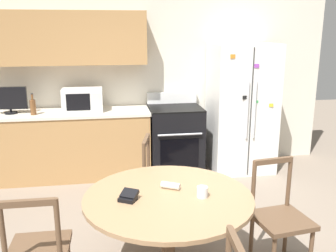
# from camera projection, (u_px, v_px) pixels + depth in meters

# --- Properties ---
(back_wall) EXTENTS (5.20, 0.44, 2.60)m
(back_wall) POSITION_uv_depth(u_px,v_px,m) (126.00, 67.00, 5.18)
(back_wall) COLOR silver
(back_wall) RESTS_ON ground_plane
(kitchen_counter) EXTENTS (2.19, 0.64, 0.90)m
(kitchen_counter) POSITION_uv_depth(u_px,v_px,m) (68.00, 144.00, 5.02)
(kitchen_counter) COLOR #AD7F4C
(kitchen_counter) RESTS_ON ground_plane
(refrigerator) EXTENTS (0.85, 0.74, 1.77)m
(refrigerator) POSITION_uv_depth(u_px,v_px,m) (241.00, 108.00, 5.21)
(refrigerator) COLOR white
(refrigerator) RESTS_ON ground_plane
(oven_range) EXTENTS (0.71, 0.68, 1.08)m
(oven_range) POSITION_uv_depth(u_px,v_px,m) (175.00, 139.00, 5.21)
(oven_range) COLOR black
(oven_range) RESTS_ON ground_plane
(microwave) EXTENTS (0.51, 0.35, 0.30)m
(microwave) POSITION_uv_depth(u_px,v_px,m) (83.00, 100.00, 4.91)
(microwave) COLOR white
(microwave) RESTS_ON kitchen_counter
(countertop_tv) EXTENTS (0.42, 0.16, 0.34)m
(countertop_tv) POSITION_uv_depth(u_px,v_px,m) (10.00, 99.00, 4.75)
(countertop_tv) COLOR black
(countertop_tv) RESTS_ON kitchen_counter
(counter_bottle) EXTENTS (0.07, 0.07, 0.27)m
(counter_bottle) POSITION_uv_depth(u_px,v_px,m) (33.00, 107.00, 4.70)
(counter_bottle) COLOR brown
(counter_bottle) RESTS_ON kitchen_counter
(dining_table) EXTENTS (1.29, 1.29, 0.73)m
(dining_table) POSITION_uv_depth(u_px,v_px,m) (168.00, 211.00, 2.86)
(dining_table) COLOR #997551
(dining_table) RESTS_ON ground_plane
(dining_chair_far) EXTENTS (0.50, 0.50, 0.90)m
(dining_chair_far) POSITION_uv_depth(u_px,v_px,m) (162.00, 182.00, 3.82)
(dining_chair_far) COLOR brown
(dining_chair_far) RESTS_ON ground_plane
(dining_chair_left) EXTENTS (0.42, 0.42, 0.90)m
(dining_chair_left) POSITION_uv_depth(u_px,v_px,m) (38.00, 251.00, 2.64)
(dining_chair_left) COLOR brown
(dining_chair_left) RESTS_ON ground_plane
(dining_chair_right) EXTENTS (0.47, 0.47, 0.90)m
(dining_chair_right) POSITION_uv_depth(u_px,v_px,m) (280.00, 218.00, 3.10)
(dining_chair_right) COLOR brown
(dining_chair_right) RESTS_ON ground_plane
(candle_glass) EXTENTS (0.08, 0.08, 0.08)m
(candle_glass) POSITION_uv_depth(u_px,v_px,m) (202.00, 193.00, 2.79)
(candle_glass) COLOR silver
(candle_glass) RESTS_ON dining_table
(folded_napkin) EXTENTS (0.16, 0.12, 0.05)m
(folded_napkin) POSITION_uv_depth(u_px,v_px,m) (171.00, 186.00, 2.94)
(folded_napkin) COLOR silver
(folded_napkin) RESTS_ON dining_table
(wallet) EXTENTS (0.17, 0.17, 0.07)m
(wallet) POSITION_uv_depth(u_px,v_px,m) (129.00, 196.00, 2.74)
(wallet) COLOR black
(wallet) RESTS_ON dining_table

